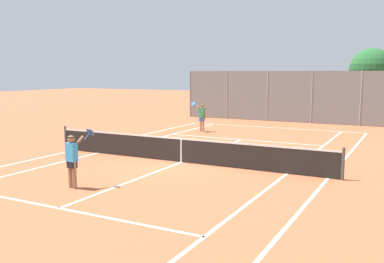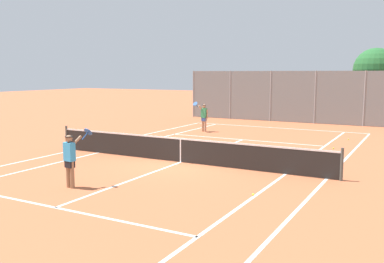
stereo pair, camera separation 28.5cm
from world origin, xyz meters
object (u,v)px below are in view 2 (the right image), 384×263
object	(u,v)px
loose_tennis_ball_0	(333,148)
tennis_net	(181,149)
loose_tennis_ball_1	(348,139)
tree_behind_left	(376,71)
player_far_left	(204,116)
loose_tennis_ball_3	(174,139)
loose_tennis_ball_2	(253,194)
player_near_side	(70,157)

from	to	relation	value
loose_tennis_ball_0	tennis_net	bearing A→B (deg)	-128.37
loose_tennis_ball_1	tree_behind_left	distance (m)	10.22
player_far_left	loose_tennis_ball_3	distance (m)	3.59
loose_tennis_ball_1	player_far_left	bearing A→B (deg)	-174.94
player_far_left	loose_tennis_ball_2	xyz separation A→B (m)	(7.26, -11.15, -0.89)
loose_tennis_ball_0	loose_tennis_ball_2	world-z (taller)	same
tennis_net	player_far_left	world-z (taller)	player_far_left
loose_tennis_ball_2	loose_tennis_ball_3	distance (m)	10.54
loose_tennis_ball_1	tree_behind_left	size ratio (longest dim) A/B	0.01
tennis_net	loose_tennis_ball_0	xyz separation A→B (m)	(4.63, 5.85, -0.48)
player_near_side	loose_tennis_ball_2	distance (m)	5.51
tennis_net	loose_tennis_ball_2	world-z (taller)	tennis_net
loose_tennis_ball_2	loose_tennis_ball_3	size ratio (longest dim) A/B	1.00
tennis_net	player_near_side	world-z (taller)	player_near_side
player_far_left	tennis_net	bearing A→B (deg)	-68.76
loose_tennis_ball_1	loose_tennis_ball_3	bearing A→B (deg)	-152.28
player_near_side	loose_tennis_ball_1	bearing A→B (deg)	66.78
tree_behind_left	loose_tennis_ball_0	bearing A→B (deg)	-91.84
player_far_left	loose_tennis_ball_1	bearing A→B (deg)	5.06
player_near_side	tree_behind_left	bearing A→B (deg)	75.32
loose_tennis_ball_0	loose_tennis_ball_1	size ratio (longest dim) A/B	1.00
loose_tennis_ball_0	loose_tennis_ball_3	xyz separation A→B (m)	(-7.79, -1.12, 0.00)
loose_tennis_ball_3	tree_behind_left	world-z (taller)	tree_behind_left
loose_tennis_ball_1	loose_tennis_ball_3	xyz separation A→B (m)	(-7.97, -4.19, 0.00)
loose_tennis_ball_0	player_near_side	bearing A→B (deg)	-118.20
player_near_side	loose_tennis_ball_3	distance (m)	9.76
loose_tennis_ball_1	loose_tennis_ball_2	xyz separation A→B (m)	(-0.74, -11.86, 0.00)
tennis_net	loose_tennis_ball_2	size ratio (longest dim) A/B	181.82
loose_tennis_ball_2	loose_tennis_ball_3	bearing A→B (deg)	133.30
loose_tennis_ball_0	tree_behind_left	size ratio (longest dim) A/B	0.01
loose_tennis_ball_0	loose_tennis_ball_1	distance (m)	3.08
loose_tennis_ball_1	loose_tennis_ball_2	distance (m)	11.88
loose_tennis_ball_2	tree_behind_left	xyz separation A→B (m)	(0.96, 21.44, 3.55)
loose_tennis_ball_3	tree_behind_left	distance (m)	16.41
loose_tennis_ball_1	tree_behind_left	world-z (taller)	tree_behind_left
loose_tennis_ball_2	tree_behind_left	distance (m)	21.75
loose_tennis_ball_1	tree_behind_left	xyz separation A→B (m)	(0.22, 9.58, 3.55)
player_near_side	loose_tennis_ball_0	size ratio (longest dim) A/B	26.88
player_far_left	tree_behind_left	xyz separation A→B (m)	(8.22, 10.29, 2.66)
tennis_net	loose_tennis_ball_2	distance (m)	5.04
player_far_left	loose_tennis_ball_0	bearing A→B (deg)	-16.82
player_near_side	loose_tennis_ball_3	world-z (taller)	player_near_side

